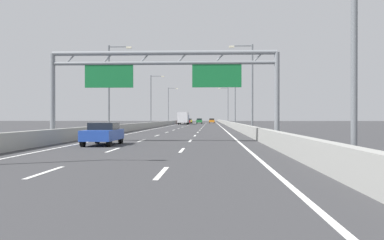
# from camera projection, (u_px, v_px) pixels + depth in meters

# --- Properties ---
(ground_plane) EXTENTS (260.00, 260.00, 0.00)m
(ground_plane) POSITION_uv_depth(u_px,v_px,m) (197.00, 125.00, 100.39)
(ground_plane) COLOR #38383A
(lane_dash_left_1) EXTENTS (0.16, 3.00, 0.01)m
(lane_dash_left_1) POSITION_uv_depth(u_px,v_px,m) (46.00, 172.00, 13.06)
(lane_dash_left_1) COLOR white
(lane_dash_left_1) RESTS_ON ground_plane
(lane_dash_left_2) EXTENTS (0.16, 3.00, 0.01)m
(lane_dash_left_2) POSITION_uv_depth(u_px,v_px,m) (113.00, 150.00, 22.05)
(lane_dash_left_2) COLOR white
(lane_dash_left_2) RESTS_ON ground_plane
(lane_dash_left_3) EXTENTS (0.16, 3.00, 0.01)m
(lane_dash_left_3) POSITION_uv_depth(u_px,v_px,m) (141.00, 141.00, 31.04)
(lane_dash_left_3) COLOR white
(lane_dash_left_3) RESTS_ON ground_plane
(lane_dash_left_4) EXTENTS (0.16, 3.00, 0.01)m
(lane_dash_left_4) POSITION_uv_depth(u_px,v_px,m) (157.00, 136.00, 40.03)
(lane_dash_left_4) COLOR white
(lane_dash_left_4) RESTS_ON ground_plane
(lane_dash_left_5) EXTENTS (0.16, 3.00, 0.01)m
(lane_dash_left_5) POSITION_uv_depth(u_px,v_px,m) (167.00, 132.00, 49.02)
(lane_dash_left_5) COLOR white
(lane_dash_left_5) RESTS_ON ground_plane
(lane_dash_left_6) EXTENTS (0.16, 3.00, 0.01)m
(lane_dash_left_6) POSITION_uv_depth(u_px,v_px,m) (174.00, 130.00, 58.01)
(lane_dash_left_6) COLOR white
(lane_dash_left_6) RESTS_ON ground_plane
(lane_dash_left_7) EXTENTS (0.16, 3.00, 0.01)m
(lane_dash_left_7) POSITION_uv_depth(u_px,v_px,m) (179.00, 128.00, 67.00)
(lane_dash_left_7) COLOR white
(lane_dash_left_7) RESTS_ON ground_plane
(lane_dash_left_8) EXTENTS (0.16, 3.00, 0.01)m
(lane_dash_left_8) POSITION_uv_depth(u_px,v_px,m) (182.00, 127.00, 75.99)
(lane_dash_left_8) COLOR white
(lane_dash_left_8) RESTS_ON ground_plane
(lane_dash_left_9) EXTENTS (0.16, 3.00, 0.01)m
(lane_dash_left_9) POSITION_uv_depth(u_px,v_px,m) (185.00, 126.00, 84.99)
(lane_dash_left_9) COLOR white
(lane_dash_left_9) RESTS_ON ground_plane
(lane_dash_left_10) EXTENTS (0.16, 3.00, 0.01)m
(lane_dash_left_10) POSITION_uv_depth(u_px,v_px,m) (188.00, 125.00, 93.98)
(lane_dash_left_10) COLOR white
(lane_dash_left_10) RESTS_ON ground_plane
(lane_dash_left_11) EXTENTS (0.16, 3.00, 0.01)m
(lane_dash_left_11) POSITION_uv_depth(u_px,v_px,m) (190.00, 125.00, 102.97)
(lane_dash_left_11) COLOR white
(lane_dash_left_11) RESTS_ON ground_plane
(lane_dash_left_12) EXTENTS (0.16, 3.00, 0.01)m
(lane_dash_left_12) POSITION_uv_depth(u_px,v_px,m) (192.00, 124.00, 111.96)
(lane_dash_left_12) COLOR white
(lane_dash_left_12) RESTS_ON ground_plane
(lane_dash_left_13) EXTENTS (0.16, 3.00, 0.01)m
(lane_dash_left_13) POSITION_uv_depth(u_px,v_px,m) (193.00, 124.00, 120.95)
(lane_dash_left_13) COLOR white
(lane_dash_left_13) RESTS_ON ground_plane
(lane_dash_left_14) EXTENTS (0.16, 3.00, 0.01)m
(lane_dash_left_14) POSITION_uv_depth(u_px,v_px,m) (194.00, 123.00, 129.94)
(lane_dash_left_14) COLOR white
(lane_dash_left_14) RESTS_ON ground_plane
(lane_dash_left_15) EXTENTS (0.16, 3.00, 0.01)m
(lane_dash_left_15) POSITION_uv_depth(u_px,v_px,m) (195.00, 123.00, 138.93)
(lane_dash_left_15) COLOR white
(lane_dash_left_15) RESTS_ON ground_plane
(lane_dash_left_16) EXTENTS (0.16, 3.00, 0.01)m
(lane_dash_left_16) POSITION_uv_depth(u_px,v_px,m) (196.00, 123.00, 147.92)
(lane_dash_left_16) COLOR white
(lane_dash_left_16) RESTS_ON ground_plane
(lane_dash_left_17) EXTENTS (0.16, 3.00, 0.01)m
(lane_dash_left_17) POSITION_uv_depth(u_px,v_px,m) (197.00, 122.00, 156.91)
(lane_dash_left_17) COLOR white
(lane_dash_left_17) RESTS_ON ground_plane
(lane_dash_right_1) EXTENTS (0.16, 3.00, 0.01)m
(lane_dash_right_1) POSITION_uv_depth(u_px,v_px,m) (162.00, 173.00, 12.90)
(lane_dash_right_1) COLOR white
(lane_dash_right_1) RESTS_ON ground_plane
(lane_dash_right_2) EXTENTS (0.16, 3.00, 0.01)m
(lane_dash_right_2) POSITION_uv_depth(u_px,v_px,m) (182.00, 150.00, 21.89)
(lane_dash_right_2) COLOR white
(lane_dash_right_2) RESTS_ON ground_plane
(lane_dash_right_3) EXTENTS (0.16, 3.00, 0.01)m
(lane_dash_right_3) POSITION_uv_depth(u_px,v_px,m) (190.00, 141.00, 30.88)
(lane_dash_right_3) COLOR white
(lane_dash_right_3) RESTS_ON ground_plane
(lane_dash_right_4) EXTENTS (0.16, 3.00, 0.01)m
(lane_dash_right_4) POSITION_uv_depth(u_px,v_px,m) (195.00, 136.00, 39.87)
(lane_dash_right_4) COLOR white
(lane_dash_right_4) RESTS_ON ground_plane
(lane_dash_right_5) EXTENTS (0.16, 3.00, 0.01)m
(lane_dash_right_5) POSITION_uv_depth(u_px,v_px,m) (198.00, 132.00, 48.86)
(lane_dash_right_5) COLOR white
(lane_dash_right_5) RESTS_ON ground_plane
(lane_dash_right_6) EXTENTS (0.16, 3.00, 0.01)m
(lane_dash_right_6) POSITION_uv_depth(u_px,v_px,m) (200.00, 130.00, 57.85)
(lane_dash_right_6) COLOR white
(lane_dash_right_6) RESTS_ON ground_plane
(lane_dash_right_7) EXTENTS (0.16, 3.00, 0.01)m
(lane_dash_right_7) POSITION_uv_depth(u_px,v_px,m) (201.00, 128.00, 66.84)
(lane_dash_right_7) COLOR white
(lane_dash_right_7) RESTS_ON ground_plane
(lane_dash_right_8) EXTENTS (0.16, 3.00, 0.01)m
(lane_dash_right_8) POSITION_uv_depth(u_px,v_px,m) (202.00, 127.00, 75.83)
(lane_dash_right_8) COLOR white
(lane_dash_right_8) RESTS_ON ground_plane
(lane_dash_right_9) EXTENTS (0.16, 3.00, 0.01)m
(lane_dash_right_9) POSITION_uv_depth(u_px,v_px,m) (203.00, 126.00, 84.83)
(lane_dash_right_9) COLOR white
(lane_dash_right_9) RESTS_ON ground_plane
(lane_dash_right_10) EXTENTS (0.16, 3.00, 0.01)m
(lane_dash_right_10) POSITION_uv_depth(u_px,v_px,m) (204.00, 125.00, 93.82)
(lane_dash_right_10) COLOR white
(lane_dash_right_10) RESTS_ON ground_plane
(lane_dash_right_11) EXTENTS (0.16, 3.00, 0.01)m
(lane_dash_right_11) POSITION_uv_depth(u_px,v_px,m) (205.00, 125.00, 102.81)
(lane_dash_right_11) COLOR white
(lane_dash_right_11) RESTS_ON ground_plane
(lane_dash_right_12) EXTENTS (0.16, 3.00, 0.01)m
(lane_dash_right_12) POSITION_uv_depth(u_px,v_px,m) (205.00, 124.00, 111.80)
(lane_dash_right_12) COLOR white
(lane_dash_right_12) RESTS_ON ground_plane
(lane_dash_right_13) EXTENTS (0.16, 3.00, 0.01)m
(lane_dash_right_13) POSITION_uv_depth(u_px,v_px,m) (206.00, 124.00, 120.79)
(lane_dash_right_13) COLOR white
(lane_dash_right_13) RESTS_ON ground_plane
(lane_dash_right_14) EXTENTS (0.16, 3.00, 0.01)m
(lane_dash_right_14) POSITION_uv_depth(u_px,v_px,m) (206.00, 123.00, 129.78)
(lane_dash_right_14) COLOR white
(lane_dash_right_14) RESTS_ON ground_plane
(lane_dash_right_15) EXTENTS (0.16, 3.00, 0.01)m
(lane_dash_right_15) POSITION_uv_depth(u_px,v_px,m) (206.00, 123.00, 138.77)
(lane_dash_right_15) COLOR white
(lane_dash_right_15) RESTS_ON ground_plane
(lane_dash_right_16) EXTENTS (0.16, 3.00, 0.01)m
(lane_dash_right_16) POSITION_uv_depth(u_px,v_px,m) (207.00, 123.00, 147.76)
(lane_dash_right_16) COLOR white
(lane_dash_right_16) RESTS_ON ground_plane
(lane_dash_right_17) EXTENTS (0.16, 3.00, 0.01)m
(lane_dash_right_17) POSITION_uv_depth(u_px,v_px,m) (207.00, 122.00, 156.75)
(lane_dash_right_17) COLOR white
(lane_dash_right_17) RESTS_ON ground_plane
(edge_line_left) EXTENTS (0.16, 176.00, 0.01)m
(edge_line_left) POSITION_uv_depth(u_px,v_px,m) (170.00, 126.00, 88.64)
(edge_line_left) COLOR white
(edge_line_left) RESTS_ON ground_plane
(edge_line_right) EXTENTS (0.16, 176.00, 0.01)m
(edge_line_right) POSITION_uv_depth(u_px,v_px,m) (220.00, 126.00, 88.17)
(edge_line_right) COLOR white
(edge_line_right) RESTS_ON ground_plane
(barrier_left) EXTENTS (0.45, 220.00, 0.95)m
(barrier_left) POSITION_uv_depth(u_px,v_px,m) (172.00, 122.00, 110.68)
(barrier_left) COLOR #9E9E99
(barrier_left) RESTS_ON ground_plane
(barrier_right) EXTENTS (0.45, 220.00, 0.95)m
(barrier_right) POSITION_uv_depth(u_px,v_px,m) (225.00, 122.00, 110.07)
(barrier_right) COLOR #9E9E99
(barrier_right) RESTS_ON ground_plane
(sign_gantry) EXTENTS (16.04, 0.36, 6.36)m
(sign_gantry) POSITION_uv_depth(u_px,v_px,m) (163.00, 73.00, 29.43)
(sign_gantry) COLOR gray
(sign_gantry) RESTS_ON ground_plane
(streetlamp_left_mid) EXTENTS (2.58, 0.28, 9.50)m
(streetlamp_left_mid) POSITION_uv_depth(u_px,v_px,m) (111.00, 83.00, 45.59)
(streetlamp_left_mid) COLOR slate
(streetlamp_left_mid) RESTS_ON ground_plane
(streetlamp_right_mid) EXTENTS (2.58, 0.28, 9.50)m
(streetlamp_right_mid) POSITION_uv_depth(u_px,v_px,m) (250.00, 83.00, 44.92)
(streetlamp_right_mid) COLOR slate
(streetlamp_right_mid) RESTS_ON ground_plane
(streetlamp_left_far) EXTENTS (2.58, 0.28, 9.50)m
(streetlamp_left_far) POSITION_uv_depth(u_px,v_px,m) (152.00, 98.00, 77.51)
(streetlamp_left_far) COLOR slate
(streetlamp_left_far) RESTS_ON ground_plane
(streetlamp_right_far) EXTENTS (2.58, 0.28, 9.50)m
(streetlamp_right_far) POSITION_uv_depth(u_px,v_px,m) (234.00, 97.00, 76.85)
(streetlamp_right_far) COLOR slate
(streetlamp_right_far) RESTS_ON ground_plane
(streetlamp_left_distant) EXTENTS (2.58, 0.28, 9.50)m
(streetlamp_left_distant) POSITION_uv_depth(u_px,v_px,m) (169.00, 103.00, 109.44)
(streetlamp_left_distant) COLOR slate
(streetlamp_left_distant) RESTS_ON ground_plane
(streetlamp_right_distant) EXTENTS (2.58, 0.28, 9.50)m
(streetlamp_right_distant) POSITION_uv_depth(u_px,v_px,m) (227.00, 103.00, 108.78)
(streetlamp_right_distant) COLOR slate
(streetlamp_right_distant) RESTS_ON ground_plane
(orange_car) EXTENTS (1.74, 4.35, 1.50)m
(orange_car) POSITION_uv_depth(u_px,v_px,m) (212.00, 121.00, 134.01)
(orange_car) COLOR orange
(orange_car) RESTS_ON ground_plane
(green_car) EXTENTS (1.71, 4.60, 1.51)m
(green_car) POSITION_uv_depth(u_px,v_px,m) (199.00, 121.00, 127.00)
(green_car) COLOR #1E7A38
(green_car) RESTS_ON ground_plane
(red_car) EXTENTS (1.80, 4.15, 1.50)m
(red_car) POSITION_uv_depth(u_px,v_px,m) (187.00, 121.00, 123.90)
(red_car) COLOR red
(red_car) RESTS_ON ground_plane
(blue_car) EXTENTS (1.77, 4.26, 1.39)m
(blue_car) POSITION_uv_depth(u_px,v_px,m) (103.00, 133.00, 26.21)
(blue_car) COLOR #2347AD
(blue_car) RESTS_ON ground_plane
(yellow_car) EXTENTS (1.87, 4.37, 1.46)m
(yellow_car) POSITION_uv_depth(u_px,v_px,m) (189.00, 121.00, 134.97)
(yellow_car) COLOR yellow
(yellow_car) RESTS_ON ground_plane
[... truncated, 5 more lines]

